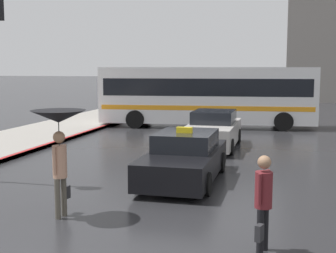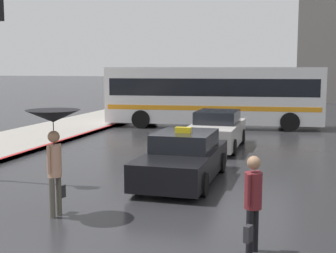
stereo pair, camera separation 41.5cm
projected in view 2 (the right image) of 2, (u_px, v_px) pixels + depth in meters
taxi at (184, 158)px, 13.12m from camera, size 1.91×4.51×1.53m
sedan_red at (217, 131)px, 18.48m from camera, size 1.91×4.45×1.46m
city_bus at (213, 94)px, 24.84m from camera, size 11.41×3.62×3.18m
pedestrian_with_umbrella at (54, 129)px, 9.81m from camera, size 1.15×1.15×2.29m
pedestrian_man at (253, 198)px, 7.92m from camera, size 0.38×0.60×1.70m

